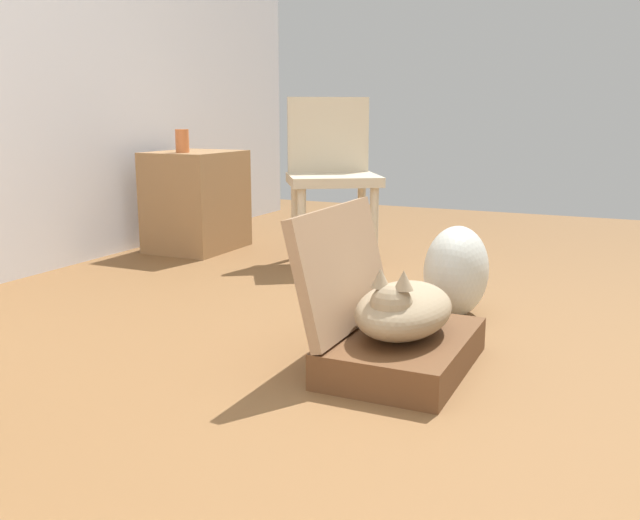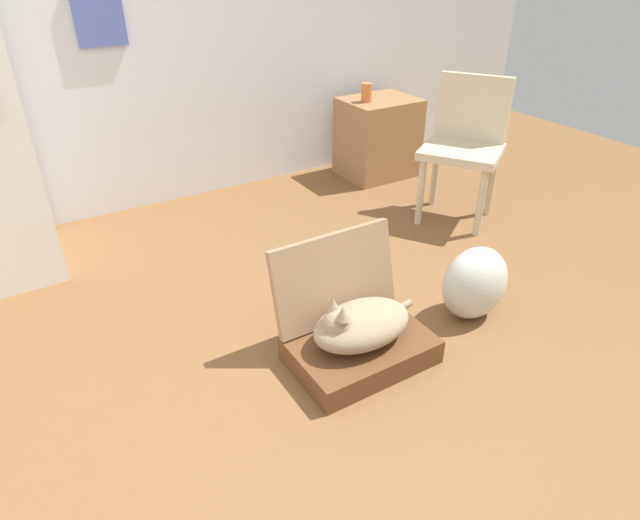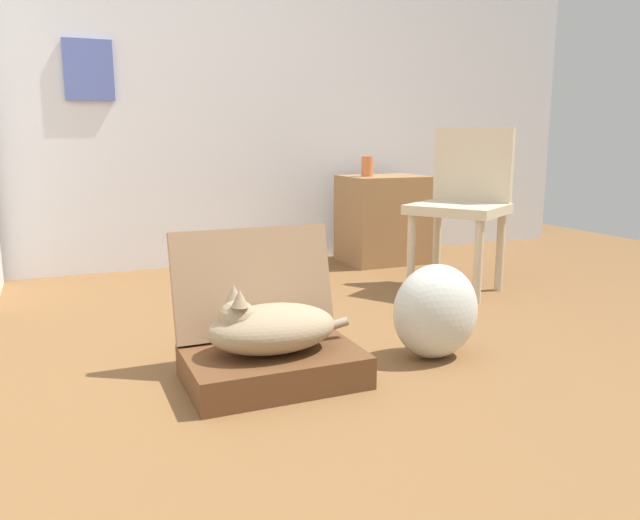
{
  "view_description": "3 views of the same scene",
  "coord_description": "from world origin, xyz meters",
  "px_view_note": "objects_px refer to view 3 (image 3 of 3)",
  "views": [
    {
      "loc": [
        -1.83,
        -0.5,
        0.79
      ],
      "look_at": [
        0.16,
        0.42,
        0.32
      ],
      "focal_mm": 38.9,
      "sensor_mm": 36.0,
      "label": 1
    },
    {
      "loc": [
        -0.93,
        -1.31,
        1.56
      ],
      "look_at": [
        0.13,
        0.42,
        0.37
      ],
      "focal_mm": 30.58,
      "sensor_mm": 36.0,
      "label": 2
    },
    {
      "loc": [
        -0.49,
        -1.78,
        0.82
      ],
      "look_at": [
        0.4,
        0.31,
        0.38
      ],
      "focal_mm": 35.11,
      "sensor_mm": 36.0,
      "label": 3
    }
  ],
  "objects_px": {
    "plastic_bag_white": "(436,311)",
    "cat": "(269,327)",
    "chair": "(463,200)",
    "vase_tall": "(367,166)",
    "suitcase_base": "(273,367)",
    "side_table": "(383,219)"
  },
  "relations": [
    {
      "from": "side_table",
      "to": "chair",
      "type": "bearing_deg",
      "value": -89.39
    },
    {
      "from": "plastic_bag_white",
      "to": "vase_tall",
      "type": "height_order",
      "value": "vase_tall"
    },
    {
      "from": "plastic_bag_white",
      "to": "vase_tall",
      "type": "distance_m",
      "value": 1.86
    },
    {
      "from": "side_table",
      "to": "chair",
      "type": "xyz_separation_m",
      "value": [
        0.01,
        -0.86,
        0.2
      ]
    },
    {
      "from": "plastic_bag_white",
      "to": "side_table",
      "type": "xyz_separation_m",
      "value": [
        0.72,
        1.72,
        0.11
      ]
    },
    {
      "from": "cat",
      "to": "suitcase_base",
      "type": "bearing_deg",
      "value": -1.85
    },
    {
      "from": "plastic_bag_white",
      "to": "cat",
      "type": "bearing_deg",
      "value": 179.63
    },
    {
      "from": "suitcase_base",
      "to": "plastic_bag_white",
      "type": "relative_size",
      "value": 1.63
    },
    {
      "from": "plastic_bag_white",
      "to": "vase_tall",
      "type": "bearing_deg",
      "value": 71.11
    },
    {
      "from": "side_table",
      "to": "vase_tall",
      "type": "distance_m",
      "value": 0.37
    },
    {
      "from": "vase_tall",
      "to": "chair",
      "type": "relative_size",
      "value": 0.15
    },
    {
      "from": "plastic_bag_white",
      "to": "chair",
      "type": "relative_size",
      "value": 0.41
    },
    {
      "from": "side_table",
      "to": "chair",
      "type": "relative_size",
      "value": 0.66
    },
    {
      "from": "plastic_bag_white",
      "to": "chair",
      "type": "xyz_separation_m",
      "value": [
        0.72,
        0.86,
        0.31
      ]
    },
    {
      "from": "suitcase_base",
      "to": "chair",
      "type": "xyz_separation_m",
      "value": [
        1.37,
        0.86,
        0.43
      ]
    },
    {
      "from": "cat",
      "to": "chair",
      "type": "height_order",
      "value": "chair"
    },
    {
      "from": "cat",
      "to": "plastic_bag_white",
      "type": "distance_m",
      "value": 0.65
    },
    {
      "from": "suitcase_base",
      "to": "cat",
      "type": "height_order",
      "value": "cat"
    },
    {
      "from": "plastic_bag_white",
      "to": "chair",
      "type": "distance_m",
      "value": 1.17
    },
    {
      "from": "suitcase_base",
      "to": "chair",
      "type": "relative_size",
      "value": 0.67
    },
    {
      "from": "suitcase_base",
      "to": "plastic_bag_white",
      "type": "distance_m",
      "value": 0.65
    },
    {
      "from": "cat",
      "to": "side_table",
      "type": "relative_size",
      "value": 0.91
    }
  ]
}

